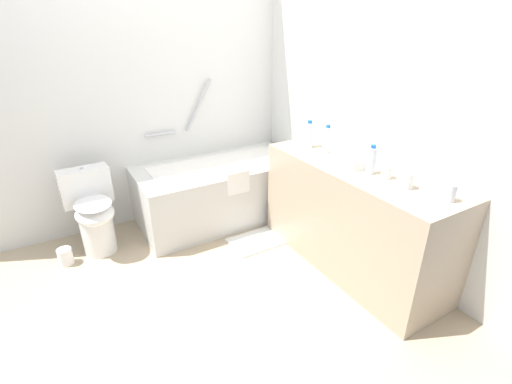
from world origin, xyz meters
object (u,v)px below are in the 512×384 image
object	(u,v)px
sink_faucet	(367,157)
drinking_glass_2	(407,181)
water_bottle_1	(327,140)
drinking_glass_3	(450,193)
water_bottle_0	(372,160)
water_bottle_2	(309,135)
bath_mat	(266,238)
bathtub	(221,189)
drinking_glass_1	(305,139)
toilet	(93,212)
sink_basin	(350,160)
toilet_paper_roll	(65,257)
drinking_glass_0	(387,172)

from	to	relation	value
sink_faucet	drinking_glass_2	distance (m)	0.52
water_bottle_1	drinking_glass_3	bearing A→B (deg)	-87.55
water_bottle_0	water_bottle_2	size ratio (longest dim) A/B	0.92
drinking_glass_2	bath_mat	size ratio (longest dim) A/B	0.15
bathtub	water_bottle_2	size ratio (longest dim) A/B	7.05
water_bottle_1	drinking_glass_1	size ratio (longest dim) A/B	2.57
toilet	water_bottle_2	world-z (taller)	water_bottle_2
sink_basin	toilet_paper_roll	xyz separation A→B (m)	(-1.94, 1.06, -0.79)
water_bottle_2	drinking_glass_2	bearing A→B (deg)	-89.15
bath_mat	water_bottle_0	bearing A→B (deg)	-65.05
sink_basin	bath_mat	size ratio (longest dim) A/B	0.45
sink_faucet	water_bottle_0	bearing A→B (deg)	-132.27
water_bottle_2	drinking_glass_2	size ratio (longest dim) A/B	2.30
sink_faucet	bath_mat	size ratio (longest dim) A/B	0.23
bathtub	sink_basin	xyz separation A→B (m)	(0.52, -1.14, 0.56)
sink_faucet	bath_mat	distance (m)	1.15
drinking_glass_0	bathtub	bearing A→B (deg)	110.44
bathtub	water_bottle_0	distance (m)	1.57
water_bottle_1	toilet_paper_roll	distance (m)	2.28
water_bottle_0	toilet_paper_roll	size ratio (longest dim) A/B	1.48
toilet	toilet_paper_roll	distance (m)	0.41
sink_faucet	water_bottle_1	distance (m)	0.34
bathtub	drinking_glass_2	xyz separation A→B (m)	(0.53, -1.63, 0.58)
sink_basin	water_bottle_0	size ratio (longest dim) A/B	1.43
water_bottle_2	drinking_glass_2	world-z (taller)	water_bottle_2
drinking_glass_2	drinking_glass_3	size ratio (longest dim) A/B	0.93
sink_faucet	drinking_glass_0	bearing A→B (deg)	-115.77
sink_faucet	drinking_glass_3	size ratio (longest dim) A/B	1.47
sink_basin	drinking_glass_1	size ratio (longest dim) A/B	3.37
drinking_glass_0	water_bottle_0	bearing A→B (deg)	105.35
drinking_glass_3	sink_faucet	bearing A→B (deg)	81.77
sink_basin	drinking_glass_3	bearing A→B (deg)	-84.54
bathtub	sink_faucet	world-z (taller)	bathtub
water_bottle_1	bath_mat	bearing A→B (deg)	145.16
drinking_glass_2	drinking_glass_3	bearing A→B (deg)	-76.08
sink_basin	water_bottle_2	bearing A→B (deg)	90.59
water_bottle_1	water_bottle_2	xyz separation A→B (m)	(-0.03, 0.19, -0.00)
sink_faucet	bath_mat	bearing A→B (deg)	133.71
toilet_paper_roll	drinking_glass_3	bearing A→B (deg)	-41.72
toilet_paper_roll	water_bottle_2	bearing A→B (deg)	-16.65
drinking_glass_0	drinking_glass_3	xyz separation A→B (m)	(0.04, -0.42, 0.01)
sink_basin	water_bottle_0	world-z (taller)	water_bottle_0
drinking_glass_3	bath_mat	size ratio (longest dim) A/B	0.16
sink_basin	drinking_glass_2	xyz separation A→B (m)	(0.01, -0.49, 0.02)
bath_mat	bathtub	bearing A→B (deg)	105.12
sink_basin	drinking_glass_3	distance (m)	0.74
toilet	drinking_glass_0	xyz separation A→B (m)	(1.69, -1.47, 0.51)
sink_faucet	water_bottle_2	world-z (taller)	water_bottle_2
drinking_glass_1	toilet_paper_roll	size ratio (longest dim) A/B	0.63
sink_faucet	drinking_glass_3	distance (m)	0.74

